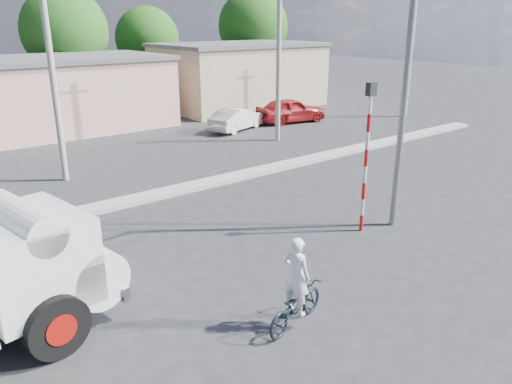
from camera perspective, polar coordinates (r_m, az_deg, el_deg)
ground_plane at (r=12.22m, az=7.51°, el=-10.30°), size 120.00×120.00×0.00m
median at (r=18.13m, az=-10.87°, el=-0.20°), size 40.00×0.80×0.16m
bicycle at (r=10.43m, az=4.53°, el=-12.79°), size 1.85×1.00×0.92m
cyclist at (r=10.24m, az=4.58°, el=-11.02°), size 0.53×0.68×1.67m
car_cream at (r=28.62m, az=-2.23°, el=8.34°), size 4.07×2.50×1.26m
car_red at (r=30.93m, az=4.00°, el=9.33°), size 4.63×2.55×1.49m
traffic_pole at (r=14.47m, az=12.57°, el=5.17°), size 0.28×0.18×4.36m
streetlight at (r=14.68m, az=16.59°, el=14.42°), size 2.34×0.22×9.00m
building_row at (r=30.83m, az=-21.88°, el=10.61°), size 37.80×7.30×4.44m
tree_row at (r=37.56m, az=-21.55°, el=16.35°), size 43.62×7.43×8.42m
utility_poles at (r=22.30m, az=-8.97°, el=13.99°), size 35.40×0.24×8.00m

